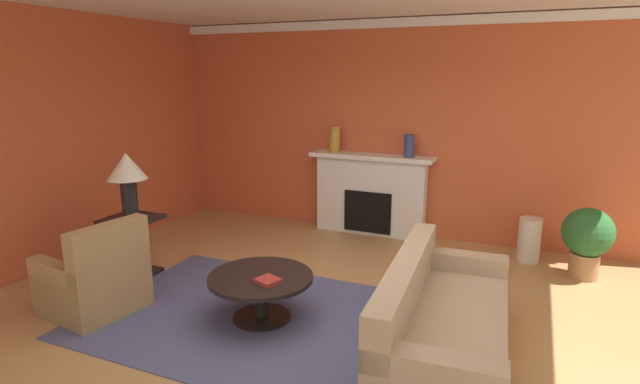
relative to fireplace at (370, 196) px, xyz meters
name	(u,v)px	position (x,y,z in m)	size (l,w,h in m)	color
ground_plane	(317,319)	(0.35, -2.75, -0.56)	(9.05, 9.05, 0.00)	tan
wall_fireplace	(400,130)	(0.35, 0.21, 0.97)	(7.56, 0.12, 3.05)	#C65633
wall_window	(62,139)	(-3.19, -2.45, 0.97)	(0.12, 6.40, 3.05)	#C65633
crown_moulding	(403,23)	(0.35, 0.13, 2.42)	(7.56, 0.08, 0.12)	white
area_rug	(262,318)	(-0.14, -2.96, -0.55)	(3.33, 2.27, 0.01)	#4C517A
fireplace	(370,196)	(0.00, 0.00, 0.00)	(1.80, 0.35, 1.18)	white
sofa	(441,328)	(1.57, -3.01, -0.26)	(1.02, 2.15, 0.85)	tan
armchair_near_window	(95,282)	(-1.73, -3.46, -0.25)	(0.91, 0.91, 0.95)	#9E7A4C
coffee_table	(261,287)	(-0.14, -2.96, -0.22)	(1.00, 1.00, 0.45)	black
side_table	(134,242)	(-2.05, -2.60, -0.16)	(0.56, 0.56, 0.70)	black
table_lamp	(127,173)	(-2.05, -2.60, 0.67)	(0.44, 0.44, 0.75)	black
vase_mantel_left	(335,140)	(-0.55, -0.05, 0.81)	(0.15, 0.15, 0.38)	#B7892D
vase_mantel_right	(409,146)	(0.55, -0.05, 0.78)	(0.14, 0.14, 0.32)	navy
vase_tall_corner	(529,240)	(2.18, -0.30, -0.28)	(0.27, 0.27, 0.56)	beige
book_red_cover	(268,281)	(0.01, -3.08, -0.09)	(0.20, 0.19, 0.04)	maroon
potted_plant	(587,237)	(2.78, -0.61, -0.07)	(0.56, 0.56, 0.83)	#A8754C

